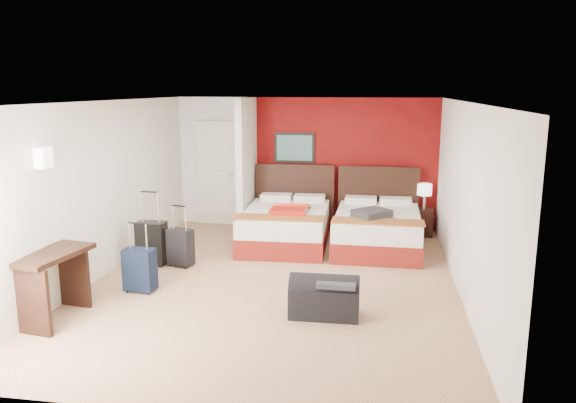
% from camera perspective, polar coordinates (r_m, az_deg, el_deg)
% --- Properties ---
extents(ground, '(6.50, 6.50, 0.00)m').
position_cam_1_polar(ground, '(7.80, -1.45, -8.39)').
color(ground, tan).
rests_on(ground, ground).
extents(room_walls, '(5.02, 6.52, 2.50)m').
position_cam_1_polar(room_walls, '(9.16, -8.49, 2.66)').
color(room_walls, white).
rests_on(room_walls, ground).
extents(red_accent_panel, '(3.50, 0.04, 2.50)m').
position_cam_1_polar(red_accent_panel, '(10.53, 5.83, 3.87)').
color(red_accent_panel, maroon).
rests_on(red_accent_panel, ground).
extents(partition_wall, '(0.12, 1.20, 2.50)m').
position_cam_1_polar(partition_wall, '(10.18, -4.28, 3.63)').
color(partition_wall, silver).
rests_on(partition_wall, ground).
extents(entry_door, '(0.82, 0.06, 2.05)m').
position_cam_1_polar(entry_door, '(10.97, -7.36, 2.96)').
color(entry_door, silver).
rests_on(entry_door, ground).
extents(bed_left, '(1.49, 2.08, 0.61)m').
position_cam_1_polar(bed_left, '(9.54, -0.24, -2.69)').
color(bed_left, silver).
rests_on(bed_left, ground).
extents(bed_right, '(1.44, 2.04, 0.61)m').
position_cam_1_polar(bed_right, '(9.42, 9.23, -3.05)').
color(bed_right, silver).
rests_on(bed_right, ground).
extents(red_suitcase_open, '(0.60, 0.82, 0.10)m').
position_cam_1_polar(red_suitcase_open, '(9.34, 0.26, -0.76)').
color(red_suitcase_open, red).
rests_on(red_suitcase_open, bed_left).
extents(jacket_bundle, '(0.69, 0.69, 0.13)m').
position_cam_1_polar(jacket_bundle, '(9.04, 8.67, -1.25)').
color(jacket_bundle, '#37383C').
rests_on(jacket_bundle, bed_right).
extents(nightstand, '(0.37, 0.37, 0.50)m').
position_cam_1_polar(nightstand, '(10.44, 13.81, -2.08)').
color(nightstand, black).
rests_on(nightstand, ground).
extents(table_lamp, '(0.27, 0.27, 0.47)m').
position_cam_1_polar(table_lamp, '(10.34, 13.94, 0.51)').
color(table_lamp, white).
rests_on(table_lamp, nightstand).
extents(suitcase_black, '(0.44, 0.29, 0.65)m').
position_cam_1_polar(suitcase_black, '(8.69, -13.92, -4.35)').
color(suitcase_black, black).
rests_on(suitcase_black, ground).
extents(suitcase_charcoal, '(0.41, 0.31, 0.55)m').
position_cam_1_polar(suitcase_charcoal, '(8.56, -11.07, -4.83)').
color(suitcase_charcoal, black).
rests_on(suitcase_charcoal, ground).
extents(suitcase_navy, '(0.42, 0.27, 0.56)m').
position_cam_1_polar(suitcase_navy, '(7.64, -15.10, -7.01)').
color(suitcase_navy, black).
rests_on(suitcase_navy, ground).
extents(duffel_bag, '(0.83, 0.46, 0.42)m').
position_cam_1_polar(duffel_bag, '(6.67, 3.80, -10.05)').
color(duffel_bag, black).
rests_on(duffel_bag, ground).
extents(jacket_draped, '(0.46, 0.39, 0.06)m').
position_cam_1_polar(jacket_draped, '(6.53, 5.10, -8.32)').
color(jacket_draped, '#353439').
rests_on(jacket_draped, duffel_bag).
extents(desk, '(0.64, 1.05, 0.83)m').
position_cam_1_polar(desk, '(7.03, -23.07, -8.07)').
color(desk, black).
rests_on(desk, ground).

